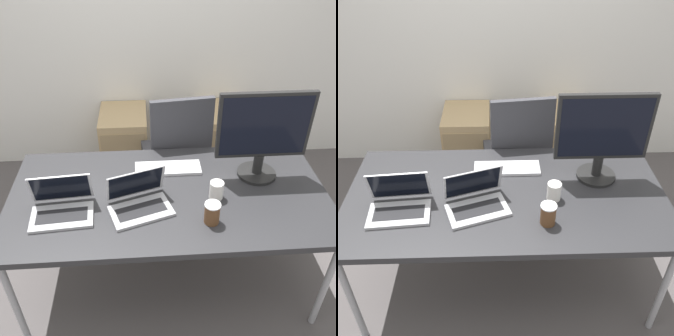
% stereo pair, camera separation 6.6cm
% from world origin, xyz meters
% --- Properties ---
extents(ground_plane, '(14.00, 14.00, 0.00)m').
position_xyz_m(ground_plane, '(0.00, 0.00, 0.00)').
color(ground_plane, '#514C4C').
extents(wall_back, '(10.00, 0.05, 2.60)m').
position_xyz_m(wall_back, '(0.00, 1.56, 1.30)').
color(wall_back, silver).
rests_on(wall_back, ground_plane).
extents(desk, '(1.89, 0.95, 0.77)m').
position_xyz_m(desk, '(0.00, 0.00, 0.73)').
color(desk, '#28282B').
rests_on(desk, ground_plane).
extents(office_chair, '(0.56, 0.58, 1.12)m').
position_xyz_m(office_chair, '(0.11, 0.73, 0.43)').
color(office_chair, '#232326').
rests_on(office_chair, ground_plane).
extents(cabinet_left, '(0.41, 0.51, 0.64)m').
position_xyz_m(cabinet_left, '(-0.32, 1.27, 0.32)').
color(cabinet_left, tan).
rests_on(cabinet_left, ground_plane).
extents(cabinet_right, '(0.41, 0.51, 0.64)m').
position_xyz_m(cabinet_right, '(0.57, 1.27, 0.32)').
color(cabinet_right, tan).
rests_on(cabinet_right, ground_plane).
extents(laptop_left, '(0.39, 0.35, 0.21)m').
position_xyz_m(laptop_left, '(-0.17, -0.12, 0.81)').
color(laptop_left, '#ADADB2').
rests_on(laptop_left, desk).
extents(laptop_right, '(0.35, 0.28, 0.21)m').
position_xyz_m(laptop_right, '(-0.60, -0.13, 0.81)').
color(laptop_right, '#ADADB2').
rests_on(laptop_right, desk).
extents(monitor, '(0.55, 0.24, 0.56)m').
position_xyz_m(monitor, '(0.57, 0.14, 1.06)').
color(monitor, black).
rests_on(monitor, desk).
extents(keyboard, '(0.42, 0.15, 0.02)m').
position_xyz_m(keyboard, '(0.01, 0.24, 0.78)').
color(keyboard, '#BCBCC1').
rests_on(keyboard, desk).
extents(coffee_cup_white, '(0.08, 0.08, 0.11)m').
position_xyz_m(coffee_cup_white, '(0.27, -0.06, 0.82)').
color(coffee_cup_white, white).
rests_on(coffee_cup_white, desk).
extents(coffee_cup_brown, '(0.09, 0.09, 0.12)m').
position_xyz_m(coffee_cup_brown, '(0.21, -0.26, 0.83)').
color(coffee_cup_brown, brown).
rests_on(coffee_cup_brown, desk).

